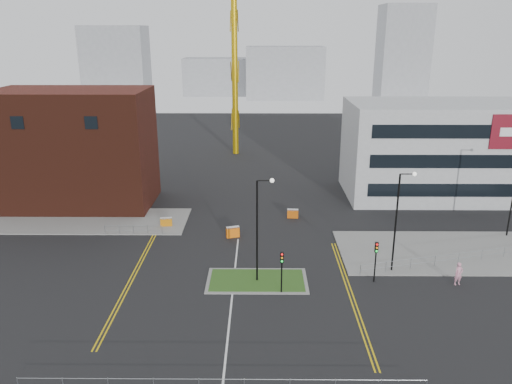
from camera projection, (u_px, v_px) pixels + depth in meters
ground at (228, 335)px, 35.12m from camera, size 200.00×200.00×0.00m
pavement_left at (63, 221)px, 56.18m from camera, size 28.00×8.00×0.12m
pavement_right at (464, 252)px, 48.26m from camera, size 24.00×10.00×0.12m
island_kerb at (257, 281)px, 42.70m from camera, size 8.60×4.60×0.08m
grass_island at (257, 280)px, 42.70m from camera, size 8.00×4.00×0.12m
brick_building at (50, 150)px, 59.83m from camera, size 24.20×10.07×14.24m
office_block at (446, 150)px, 63.51m from camera, size 25.00×12.20×12.00m
streetlamp_island at (260, 222)px, 41.05m from camera, size 1.46×0.36×9.18m
streetlamp_right_near at (399, 214)px, 42.86m from camera, size 1.46×0.36×9.18m
traffic_light_island at (282, 264)px, 39.99m from camera, size 0.28×0.33×3.65m
traffic_light_right at (376, 254)px, 41.83m from camera, size 0.28×0.33×3.65m
railing_front at (222, 383)px, 29.17m from camera, size 24.05×0.05×1.10m
railing_left at (133, 229)px, 52.10m from camera, size 6.05×0.05×1.10m
railing_right at (459, 256)px, 45.67m from camera, size 19.05×5.05×1.10m
centre_line at (230, 319)px, 37.02m from camera, size 0.15×30.00×0.01m
yellow_left_a at (135, 270)px, 44.70m from camera, size 0.12×24.00×0.01m
yellow_left_b at (138, 270)px, 44.70m from camera, size 0.12×24.00×0.01m
yellow_right_a at (348, 293)px, 40.75m from camera, size 0.12×20.00×0.01m
yellow_right_b at (352, 293)px, 40.75m from camera, size 0.12×20.00×0.01m
skyline_a at (116, 65)px, 146.23m from camera, size 18.00×12.00×22.00m
skyline_b at (285, 73)px, 156.29m from camera, size 24.00×12.00×16.00m
skyline_c at (403, 54)px, 149.43m from camera, size 14.00×12.00×28.00m
skyline_d at (229, 77)px, 166.56m from camera, size 30.00×12.00×12.00m
pedestrian at (459, 274)px, 41.83m from camera, size 0.82×0.64×2.01m
barrier_left at (166, 222)px, 54.41m from camera, size 1.31×0.59×1.06m
barrier_mid at (233, 232)px, 51.66m from camera, size 1.43×0.85×1.14m
barrier_right at (293, 213)px, 57.01m from camera, size 1.28×0.51×1.05m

